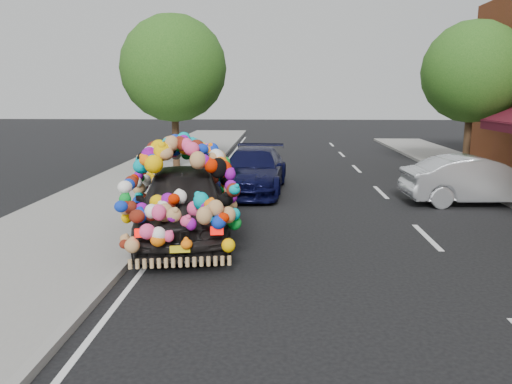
% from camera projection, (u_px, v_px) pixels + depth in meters
% --- Properties ---
extents(ground, '(100.00, 100.00, 0.00)m').
position_uv_depth(ground, '(261.00, 235.00, 10.96)').
color(ground, black).
rests_on(ground, ground).
extents(sidewalk, '(4.00, 60.00, 0.12)m').
position_uv_depth(sidewalk, '(69.00, 230.00, 11.14)').
color(sidewalk, gray).
rests_on(sidewalk, ground).
extents(kerb, '(0.15, 60.00, 0.13)m').
position_uv_depth(kerb, '(155.00, 231.00, 11.05)').
color(kerb, gray).
rests_on(kerb, ground).
extents(lane_markings, '(6.00, 50.00, 0.01)m').
position_uv_depth(lane_markings, '(427.00, 237.00, 10.80)').
color(lane_markings, silver).
rests_on(lane_markings, ground).
extents(tree_near_sidewalk, '(4.20, 4.20, 6.13)m').
position_uv_depth(tree_near_sidewalk, '(174.00, 69.00, 19.66)').
color(tree_near_sidewalk, '#332114').
rests_on(tree_near_sidewalk, ground).
extents(tree_far_b, '(4.00, 4.00, 5.90)m').
position_uv_depth(tree_far_b, '(473.00, 72.00, 19.65)').
color(tree_far_b, '#332114').
rests_on(tree_far_b, ground).
extents(plush_art_car, '(2.94, 5.07, 2.21)m').
position_uv_depth(plush_art_car, '(183.00, 186.00, 10.53)').
color(plush_art_car, black).
rests_on(plush_art_car, ground).
extents(navy_sedan, '(2.24, 4.82, 1.36)m').
position_uv_depth(navy_sedan, '(253.00, 170.00, 15.73)').
color(navy_sedan, black).
rests_on(navy_sedan, ground).
extents(silver_hatchback, '(4.17, 1.69, 1.35)m').
position_uv_depth(silver_hatchback, '(478.00, 180.00, 13.96)').
color(silver_hatchback, '#ADAFB4').
rests_on(silver_hatchback, ground).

